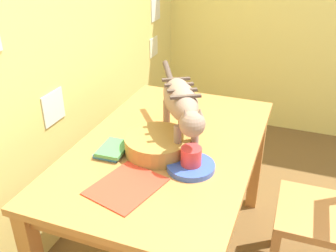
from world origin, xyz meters
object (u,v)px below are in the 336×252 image
object	(u,v)px
magazine	(126,186)
wicker_basket	(158,144)
cat	(181,103)
dining_table	(168,159)
saucer_bowl	(191,166)
book_stack	(113,149)
wooden_chair_near	(330,213)
coffee_mug	(191,156)

from	to	relation	value
magazine	wicker_basket	xyz separation A→B (m)	(0.30, -0.02, 0.04)
cat	wicker_basket	world-z (taller)	cat
dining_table	cat	size ratio (longest dim) A/B	2.14
saucer_bowl	magazine	size ratio (longest dim) A/B	0.73
saucer_bowl	cat	bearing A→B (deg)	30.70
book_stack	wooden_chair_near	distance (m)	1.12
magazine	wooden_chair_near	distance (m)	1.04
dining_table	wicker_basket	world-z (taller)	wicker_basket
book_stack	wooden_chair_near	size ratio (longest dim) A/B	0.20
dining_table	coffee_mug	size ratio (longest dim) A/B	10.29
saucer_bowl	magazine	world-z (taller)	saucer_bowl
cat	coffee_mug	bearing A→B (deg)	90.42
cat	wooden_chair_near	bearing A→B (deg)	157.72
coffee_mug	wooden_chair_near	distance (m)	0.79
dining_table	book_stack	distance (m)	0.29
cat	magazine	bearing A→B (deg)	46.11
book_stack	wicker_basket	world-z (taller)	wicker_basket
wooden_chair_near	dining_table	bearing A→B (deg)	98.36
book_stack	saucer_bowl	bearing A→B (deg)	-90.56
saucer_bowl	coffee_mug	world-z (taller)	coffee_mug
book_stack	wicker_basket	size ratio (longest dim) A/B	0.58
saucer_bowl	coffee_mug	bearing A→B (deg)	-0.00
magazine	saucer_bowl	bearing A→B (deg)	-28.65
coffee_mug	cat	bearing A→B (deg)	31.12
wicker_basket	wooden_chair_near	xyz separation A→B (m)	(0.22, -0.83, -0.35)
saucer_bowl	coffee_mug	xyz separation A→B (m)	(0.00, -0.00, 0.05)
saucer_bowl	wicker_basket	bearing A→B (deg)	66.71
saucer_bowl	wooden_chair_near	xyz separation A→B (m)	(0.30, -0.64, -0.32)
cat	wooden_chair_near	xyz separation A→B (m)	(0.11, -0.75, -0.52)
cat	saucer_bowl	size ratio (longest dim) A/B	2.98
saucer_bowl	wicker_basket	xyz separation A→B (m)	(0.08, 0.19, 0.03)
cat	wicker_basket	bearing A→B (deg)	23.95
saucer_bowl	magazine	distance (m)	0.31
coffee_mug	book_stack	size ratio (longest dim) A/B	0.73
magazine	wooden_chair_near	world-z (taller)	wooden_chair_near
saucer_bowl	wicker_basket	world-z (taller)	wicker_basket
coffee_mug	book_stack	world-z (taller)	coffee_mug
cat	coffee_mug	xyz separation A→B (m)	(-0.19, -0.11, -0.16)
saucer_bowl	wicker_basket	size ratio (longest dim) A/B	0.68
dining_table	wooden_chair_near	distance (m)	0.85
dining_table	saucer_bowl	size ratio (longest dim) A/B	6.35
dining_table	magazine	distance (m)	0.40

